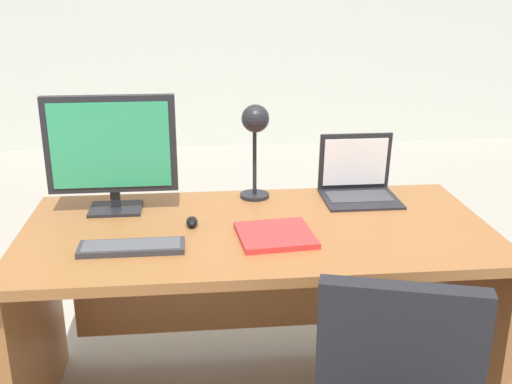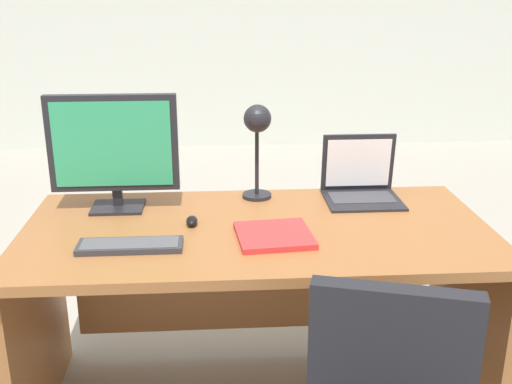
{
  "view_description": "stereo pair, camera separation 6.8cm",
  "coord_description": "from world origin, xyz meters",
  "views": [
    {
      "loc": [
        -0.21,
        -2.05,
        1.59
      ],
      "look_at": [
        0.0,
        0.04,
        0.87
      ],
      "focal_mm": 42.89,
      "sensor_mm": 36.0,
      "label": 1
    },
    {
      "loc": [
        -0.14,
        -2.05,
        1.59
      ],
      "look_at": [
        0.0,
        0.04,
        0.87
      ],
      "focal_mm": 42.89,
      "sensor_mm": 36.0,
      "label": 2
    }
  ],
  "objects": [
    {
      "name": "monitor",
      "position": [
        -0.53,
        0.22,
        1.0
      ],
      "size": [
        0.49,
        0.16,
        0.45
      ],
      "color": "black",
      "rests_on": "desk"
    },
    {
      "name": "back_wall",
      "position": [
        0.0,
        4.07,
        1.4
      ],
      "size": [
        10.0,
        0.1,
        2.8
      ],
      "primitive_type": "cube",
      "color": "silver",
      "rests_on": "ground"
    },
    {
      "name": "ground",
      "position": [
        0.0,
        1.5,
        0.0
      ],
      "size": [
        12.0,
        12.0,
        0.0
      ],
      "primitive_type": "plane",
      "color": "gray"
    },
    {
      "name": "laptop",
      "position": [
        0.45,
        0.31,
        0.82
      ],
      "size": [
        0.3,
        0.26,
        0.25
      ],
      "color": "black",
      "rests_on": "desk"
    },
    {
      "name": "desk_lamp",
      "position": [
        0.02,
        0.3,
        1.03
      ],
      "size": [
        0.12,
        0.15,
        0.39
      ],
      "color": "black",
      "rests_on": "desk"
    },
    {
      "name": "mouse",
      "position": [
        -0.24,
        0.03,
        0.76
      ],
      "size": [
        0.04,
        0.07,
        0.03
      ],
      "color": "black",
      "rests_on": "desk"
    },
    {
      "name": "book",
      "position": [
        0.05,
        -0.11,
        0.76
      ],
      "size": [
        0.28,
        0.27,
        0.02
      ],
      "color": "red",
      "rests_on": "desk"
    },
    {
      "name": "keyboard",
      "position": [
        -0.43,
        -0.16,
        0.76
      ],
      "size": [
        0.35,
        0.11,
        0.02
      ],
      "color": "#2D2D33",
      "rests_on": "desk"
    },
    {
      "name": "desk",
      "position": [
        0.0,
        0.05,
        0.53
      ],
      "size": [
        1.7,
        0.83,
        0.75
      ],
      "color": "brown",
      "rests_on": "ground"
    }
  ]
}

